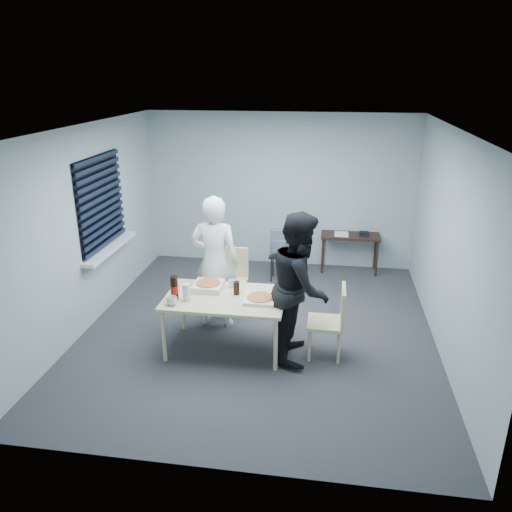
% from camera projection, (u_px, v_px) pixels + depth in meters
% --- Properties ---
extents(room, '(5.00, 5.00, 5.00)m').
position_uv_depth(room, '(104.00, 210.00, 6.78)').
color(room, '#333237').
rests_on(room, ground).
extents(dining_table, '(1.43, 0.90, 0.69)m').
position_uv_depth(dining_table, '(225.00, 301.00, 5.95)').
color(dining_table, beige).
rests_on(dining_table, ground).
extents(chair_far, '(0.42, 0.42, 0.89)m').
position_uv_depth(chair_far, '(233.00, 275.00, 7.03)').
color(chair_far, beige).
rests_on(chair_far, ground).
extents(chair_right, '(0.42, 0.42, 0.89)m').
position_uv_depth(chair_right, '(333.00, 317.00, 5.82)').
color(chair_right, beige).
rests_on(chair_right, ground).
extents(person_white, '(0.65, 0.42, 1.77)m').
position_uv_depth(person_white, '(215.00, 262.00, 6.45)').
color(person_white, white).
rests_on(person_white, ground).
extents(person_black, '(0.47, 0.86, 1.77)m').
position_uv_depth(person_black, '(300.00, 287.00, 5.73)').
color(person_black, black).
rests_on(person_black, ground).
extents(side_table, '(0.97, 0.43, 0.65)m').
position_uv_depth(side_table, '(350.00, 239.00, 8.35)').
color(side_table, '#321B13').
rests_on(side_table, ground).
extents(stool, '(0.32, 0.32, 0.44)m').
position_uv_depth(stool, '(280.00, 260.00, 8.07)').
color(stool, black).
rests_on(stool, ground).
extents(backpack, '(0.30, 0.22, 0.42)m').
position_uv_depth(backpack, '(280.00, 242.00, 7.95)').
color(backpack, slate).
rests_on(backpack, stool).
extents(pizza_box_a, '(0.35, 0.35, 0.09)m').
position_uv_depth(pizza_box_a, '(208.00, 286.00, 6.12)').
color(pizza_box_a, silver).
rests_on(pizza_box_a, dining_table).
extents(pizza_box_b, '(0.36, 0.36, 0.05)m').
position_uv_depth(pizza_box_b, '(260.00, 299.00, 5.82)').
color(pizza_box_b, silver).
rests_on(pizza_box_b, dining_table).
extents(mug_a, '(0.17, 0.17, 0.10)m').
position_uv_depth(mug_a, '(172.00, 301.00, 5.70)').
color(mug_a, silver).
rests_on(mug_a, dining_table).
extents(mug_b, '(0.10, 0.10, 0.09)m').
position_uv_depth(mug_b, '(232.00, 284.00, 6.17)').
color(mug_b, silver).
rests_on(mug_b, dining_table).
extents(cola_glass, '(0.10, 0.10, 0.16)m').
position_uv_depth(cola_glass, '(236.00, 288.00, 5.96)').
color(cola_glass, black).
rests_on(cola_glass, dining_table).
extents(soda_bottle, '(0.09, 0.09, 0.29)m').
position_uv_depth(soda_bottle, '(174.00, 288.00, 5.81)').
color(soda_bottle, black).
rests_on(soda_bottle, dining_table).
extents(plastic_cups, '(0.10, 0.10, 0.21)m').
position_uv_depth(plastic_cups, '(187.00, 292.00, 5.80)').
color(plastic_cups, silver).
rests_on(plastic_cups, dining_table).
extents(rubber_band, '(0.07, 0.07, 0.00)m').
position_uv_depth(rubber_band, '(243.00, 311.00, 5.57)').
color(rubber_band, red).
rests_on(rubber_band, dining_table).
extents(papers, '(0.29, 0.36, 0.01)m').
position_uv_depth(papers, '(341.00, 234.00, 8.34)').
color(papers, white).
rests_on(papers, side_table).
extents(black_box, '(0.15, 0.11, 0.06)m').
position_uv_depth(black_box, '(364.00, 234.00, 8.27)').
color(black_box, black).
rests_on(black_box, side_table).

